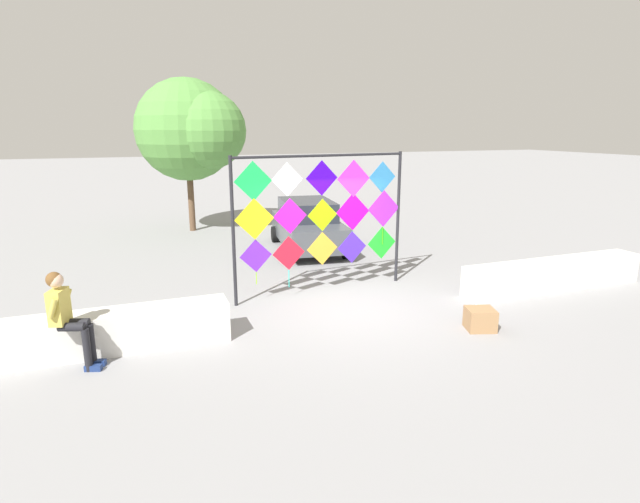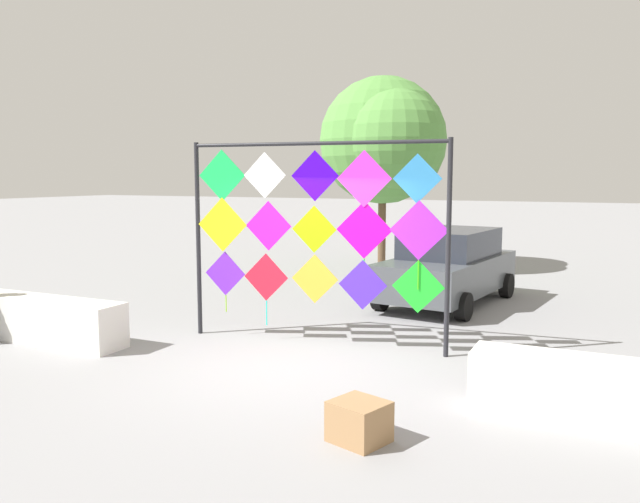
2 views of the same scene
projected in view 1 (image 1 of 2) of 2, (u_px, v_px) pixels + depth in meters
ground at (352, 310)px, 10.04m from camera, size 120.00×120.00×0.00m
plaza_ledge_left at (84, 335)px, 8.00m from camera, size 4.56×0.61×0.67m
plaza_ledge_right at (554, 274)px, 11.32m from camera, size 4.56×0.61×0.67m
kite_display_rack at (322, 210)px, 10.72m from camera, size 3.98×0.43×3.04m
seated_vendor at (67, 313)px, 7.40m from camera, size 0.72×0.57×1.52m
parked_car at (308, 225)px, 14.91m from camera, size 2.21×3.97×1.47m
cardboard_box_large at (480, 319)px, 9.04m from camera, size 0.61×0.58×0.39m
tree_far_right at (193, 130)px, 16.94m from camera, size 3.59×3.69×5.20m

